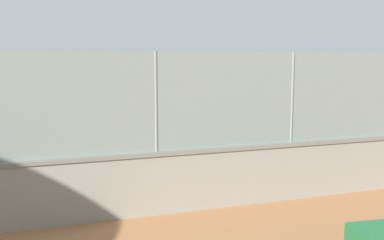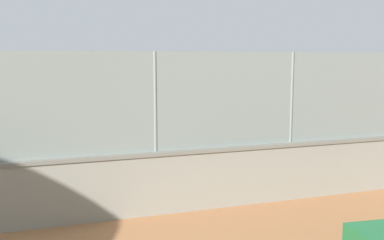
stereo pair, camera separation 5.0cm
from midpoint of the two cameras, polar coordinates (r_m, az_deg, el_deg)
ground_plane at (r=20.29m, az=0.86°, el=-1.33°), size 260.00×260.00×0.00m
perimeter_wall at (r=10.72m, az=12.46°, el=-6.35°), size 33.13×1.07×1.36m
fence_panel_on_wall at (r=10.43m, az=12.75°, el=2.86°), size 32.53×0.77×2.10m
player_crossing_court at (r=19.26m, az=-12.57°, el=0.68°), size 1.09×0.68×1.54m
player_baseline_waiting at (r=14.01m, az=5.74°, el=-1.50°), size 0.78×1.24×1.69m
sports_ball at (r=18.56m, az=-11.93°, el=-2.12°), size 0.18×0.18×0.18m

